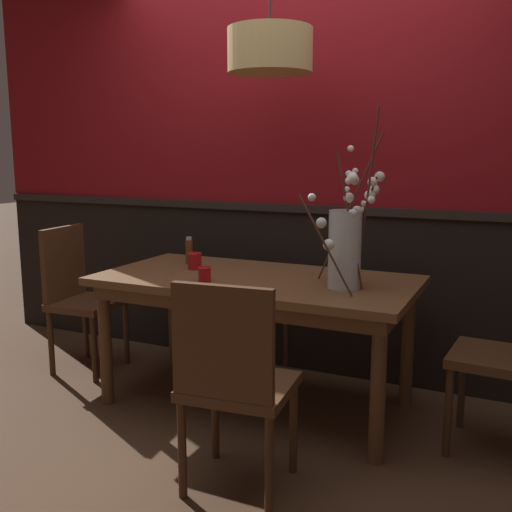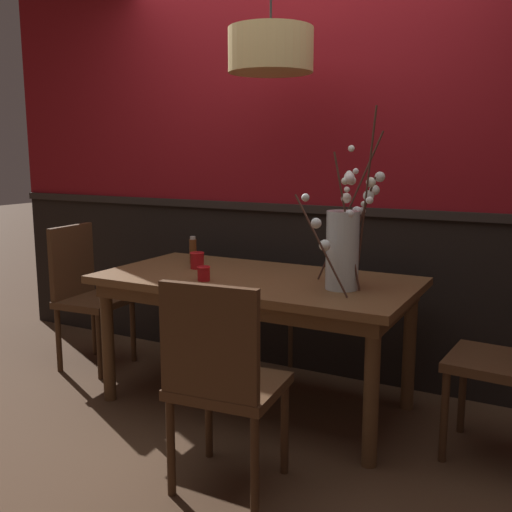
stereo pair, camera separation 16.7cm
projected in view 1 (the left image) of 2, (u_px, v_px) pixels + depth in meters
name	position (u px, v px, depth m)	size (l,w,h in m)	color
ground_plane	(256.00, 403.00, 3.32)	(24.00, 24.00, 0.00)	#4C3321
back_wall	(301.00, 158.00, 3.68)	(4.82, 0.14, 2.74)	black
dining_table	(256.00, 292.00, 3.21)	(1.71, 0.87, 0.73)	brown
chair_far_side_left	(276.00, 283.00, 4.10)	(0.46, 0.41, 0.87)	#4C301C
chair_head_west_end	(78.00, 291.00, 3.79)	(0.42, 0.44, 0.93)	#4C301C
chair_head_east_end	(512.00, 347.00, 2.69)	(0.42, 0.43, 0.93)	#4C301C
chair_near_side_right	(233.00, 377.00, 2.36)	(0.47, 0.44, 0.91)	#4C301C
vase_with_blossoms	(346.00, 245.00, 2.90)	(0.34, 0.64, 0.88)	silver
candle_holder_nearer_center	(205.00, 274.00, 3.07)	(0.07, 0.07, 0.08)	red
candle_holder_nearer_edge	(195.00, 261.00, 3.39)	(0.08, 0.08, 0.10)	red
condiment_bottle	(189.00, 251.00, 3.55)	(0.04, 0.04, 0.17)	brown
pendant_lamp	(270.00, 51.00, 3.06)	(0.45, 0.45, 0.93)	tan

